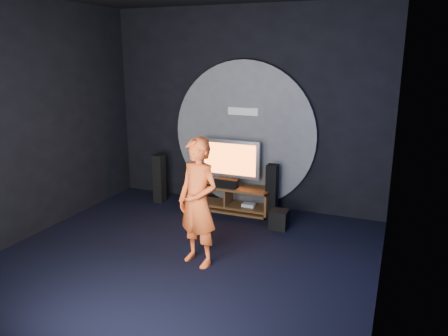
# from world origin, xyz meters

# --- Properties ---
(floor) EXTENTS (5.00, 5.00, 0.00)m
(floor) POSITION_xyz_m (0.00, 0.00, 0.00)
(floor) COLOR black
(floor) RESTS_ON ground
(back_wall) EXTENTS (5.00, 0.04, 3.50)m
(back_wall) POSITION_xyz_m (0.00, 2.50, 1.75)
(back_wall) COLOR black
(back_wall) RESTS_ON ground
(front_wall) EXTENTS (5.00, 0.04, 3.50)m
(front_wall) POSITION_xyz_m (0.00, -2.50, 1.75)
(front_wall) COLOR black
(front_wall) RESTS_ON ground
(left_wall) EXTENTS (0.04, 5.00, 3.50)m
(left_wall) POSITION_xyz_m (-2.50, 0.00, 1.75)
(left_wall) COLOR black
(left_wall) RESTS_ON ground
(right_wall) EXTENTS (0.04, 5.00, 3.50)m
(right_wall) POSITION_xyz_m (2.50, 0.00, 1.75)
(right_wall) COLOR black
(right_wall) RESTS_ON ground
(wall_disc_panel) EXTENTS (2.60, 0.11, 2.60)m
(wall_disc_panel) POSITION_xyz_m (0.00, 2.44, 1.30)
(wall_disc_panel) COLOR #515156
(wall_disc_panel) RESTS_ON ground
(media_console) EXTENTS (1.52, 0.45, 0.45)m
(media_console) POSITION_xyz_m (-0.12, 2.05, 0.19)
(media_console) COLOR brown
(media_console) RESTS_ON ground
(tv) EXTENTS (1.07, 0.22, 0.80)m
(tv) POSITION_xyz_m (-0.13, 2.12, 0.89)
(tv) COLOR silver
(tv) RESTS_ON media_console
(center_speaker) EXTENTS (0.40, 0.15, 0.15)m
(center_speaker) POSITION_xyz_m (-0.13, 1.96, 0.53)
(center_speaker) COLOR black
(center_speaker) RESTS_ON media_console
(remote) EXTENTS (0.18, 0.05, 0.02)m
(remote) POSITION_xyz_m (-0.45, 1.93, 0.46)
(remote) COLOR black
(remote) RESTS_ON media_console
(tower_speaker_left) EXTENTS (0.18, 0.20, 0.90)m
(tower_speaker_left) POSITION_xyz_m (-1.49, 1.99, 0.45)
(tower_speaker_left) COLOR black
(tower_speaker_left) RESTS_ON ground
(tower_speaker_right) EXTENTS (0.18, 0.20, 0.90)m
(tower_speaker_right) POSITION_xyz_m (0.65, 2.08, 0.45)
(tower_speaker_right) COLOR black
(tower_speaker_right) RESTS_ON ground
(subwoofer) EXTENTS (0.28, 0.28, 0.30)m
(subwoofer) POSITION_xyz_m (0.92, 1.57, 0.15)
(subwoofer) COLOR black
(subwoofer) RESTS_ON ground
(player) EXTENTS (0.71, 0.58, 1.70)m
(player) POSITION_xyz_m (0.25, 0.03, 0.85)
(player) COLOR #E9541F
(player) RESTS_ON ground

